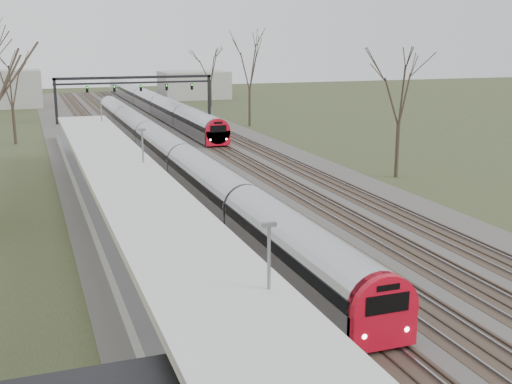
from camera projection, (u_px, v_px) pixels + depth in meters
track_bed at (191, 160)px, 59.17m from camera, size 24.00×160.00×0.22m
platform at (114, 211)px, 39.99m from camera, size 3.50×69.00×1.00m
canopy at (122, 171)px, 35.06m from camera, size 4.10×50.00×3.11m
signal_gantry at (135, 85)px, 85.48m from camera, size 21.00×0.59×6.08m
tree_east_far at (400, 87)px, 50.11m from camera, size 5.00×5.00×10.30m
train_near at (164, 149)px, 56.54m from camera, size 2.62×75.21×3.05m
train_far at (150, 101)px, 99.30m from camera, size 2.62×75.21×3.05m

